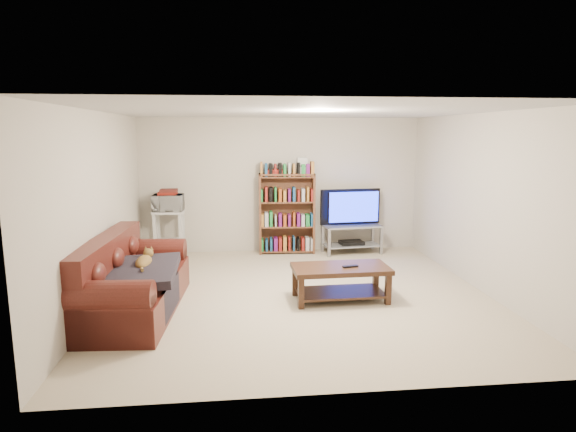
{
  "coord_description": "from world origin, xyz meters",
  "views": [
    {
      "loc": [
        -0.8,
        -6.11,
        2.13
      ],
      "look_at": [
        -0.1,
        0.4,
        1.0
      ],
      "focal_mm": 30.0,
      "sensor_mm": 36.0,
      "label": 1
    }
  ],
  "objects": [
    {
      "name": "floor",
      "position": [
        0.0,
        0.0,
        0.0
      ],
      "size": [
        5.0,
        5.0,
        0.0
      ],
      "primitive_type": "plane",
      "color": "beige",
      "rests_on": "ground"
    },
    {
      "name": "ceiling",
      "position": [
        0.0,
        0.0,
        2.4
      ],
      "size": [
        5.0,
        5.0,
        0.0
      ],
      "primitive_type": "plane",
      "rotation": [
        3.14,
        0.0,
        0.0
      ],
      "color": "white",
      "rests_on": "ground"
    },
    {
      "name": "wall_back",
      "position": [
        0.0,
        2.5,
        1.2
      ],
      "size": [
        5.0,
        0.0,
        5.0
      ],
      "primitive_type": "plane",
      "rotation": [
        1.57,
        0.0,
        0.0
      ],
      "color": "beige",
      "rests_on": "ground"
    },
    {
      "name": "wall_front",
      "position": [
        0.0,
        -2.5,
        1.2
      ],
      "size": [
        5.0,
        0.0,
        5.0
      ],
      "primitive_type": "plane",
      "rotation": [
        -1.57,
        0.0,
        0.0
      ],
      "color": "beige",
      "rests_on": "ground"
    },
    {
      "name": "wall_left",
      "position": [
        -2.5,
        0.0,
        1.2
      ],
      "size": [
        0.0,
        5.0,
        5.0
      ],
      "primitive_type": "plane",
      "rotation": [
        1.57,
        0.0,
        1.57
      ],
      "color": "beige",
      "rests_on": "ground"
    },
    {
      "name": "wall_right",
      "position": [
        2.5,
        0.0,
        1.2
      ],
      "size": [
        0.0,
        5.0,
        5.0
      ],
      "primitive_type": "plane",
      "rotation": [
        1.57,
        0.0,
        -1.57
      ],
      "color": "beige",
      "rests_on": "ground"
    },
    {
      "name": "sofa",
      "position": [
        -2.11,
        -0.4,
        0.32
      ],
      "size": [
        1.06,
        2.2,
        0.92
      ],
      "rotation": [
        0.0,
        0.0,
        -0.06
      ],
      "color": "#4A1913",
      "rests_on": "floor"
    },
    {
      "name": "blanket",
      "position": [
        -1.94,
        -0.56,
        0.54
      ],
      "size": [
        0.85,
        1.09,
        0.19
      ],
      "primitive_type": "cube",
      "rotation": [
        0.05,
        -0.04,
        0.02
      ],
      "color": "black",
      "rests_on": "sofa"
    },
    {
      "name": "cat",
      "position": [
        -1.93,
        -0.37,
        0.6
      ],
      "size": [
        0.27,
        0.6,
        0.18
      ],
      "primitive_type": null,
      "rotation": [
        0.0,
        0.0,
        -0.06
      ],
      "color": "brown",
      "rests_on": "sofa"
    },
    {
      "name": "coffee_table",
      "position": [
        0.51,
        -0.26,
        0.31
      ],
      "size": [
        1.25,
        0.65,
        0.45
      ],
      "rotation": [
        0.0,
        0.0,
        0.03
      ],
      "color": "#341E12",
      "rests_on": "floor"
    },
    {
      "name": "remote",
      "position": [
        0.62,
        -0.31,
        0.46
      ],
      "size": [
        0.21,
        0.09,
        0.02
      ],
      "primitive_type": "cube",
      "rotation": [
        0.0,
        0.0,
        0.18
      ],
      "color": "black",
      "rests_on": "coffee_table"
    },
    {
      "name": "tv_stand",
      "position": [
        1.24,
        2.15,
        0.35
      ],
      "size": [
        1.07,
        0.56,
        0.51
      ],
      "rotation": [
        0.0,
        0.0,
        0.1
      ],
      "color": "#999EA3",
      "rests_on": "floor"
    },
    {
      "name": "television",
      "position": [
        1.24,
        2.15,
        0.83
      ],
      "size": [
        1.11,
        0.25,
        0.64
      ],
      "primitive_type": "imported",
      "rotation": [
        0.0,
        0.0,
        3.24
      ],
      "color": "black",
      "rests_on": "tv_stand"
    },
    {
      "name": "dvd_player",
      "position": [
        1.24,
        2.15,
        0.19
      ],
      "size": [
        0.44,
        0.33,
        0.06
      ],
      "primitive_type": "cube",
      "rotation": [
        0.0,
        0.0,
        0.1
      ],
      "color": "black",
      "rests_on": "tv_stand"
    },
    {
      "name": "bookshelf",
      "position": [
        0.08,
        2.3,
        0.74
      ],
      "size": [
        1.0,
        0.35,
        1.43
      ],
      "rotation": [
        0.0,
        0.0,
        -0.05
      ],
      "color": "brown",
      "rests_on": "floor"
    },
    {
      "name": "shelf_clutter",
      "position": [
        0.18,
        2.31,
        1.53
      ],
      "size": [
        0.73,
        0.23,
        0.28
      ],
      "rotation": [
        0.0,
        0.0,
        -0.05
      ],
      "color": "silver",
      "rests_on": "bookshelf"
    },
    {
      "name": "microwave_stand",
      "position": [
        -1.97,
        2.18,
        0.52
      ],
      "size": [
        0.53,
        0.4,
        0.82
      ],
      "rotation": [
        0.0,
        0.0,
        -0.05
      ],
      "color": "silver",
      "rests_on": "floor"
    },
    {
      "name": "microwave",
      "position": [
        -1.97,
        2.18,
        0.96
      ],
      "size": [
        0.52,
        0.37,
        0.28
      ],
      "primitive_type": "imported",
      "rotation": [
        0.0,
        0.0,
        -0.05
      ],
      "color": "silver",
      "rests_on": "microwave_stand"
    },
    {
      "name": "game_boxes",
      "position": [
        -1.97,
        2.18,
        1.12
      ],
      "size": [
        0.31,
        0.28,
        0.05
      ],
      "primitive_type": "cube",
      "rotation": [
        0.0,
        0.0,
        -0.05
      ],
      "color": "maroon",
      "rests_on": "microwave"
    }
  ]
}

